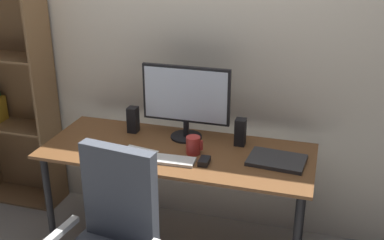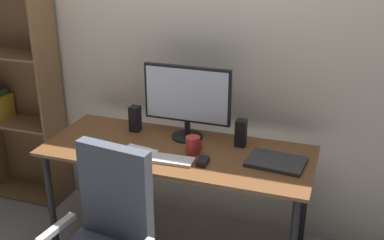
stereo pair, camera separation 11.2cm
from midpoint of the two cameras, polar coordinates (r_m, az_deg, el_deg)
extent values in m
cube|color=beige|center=(3.13, -0.10, 9.55)|extent=(6.40, 0.10, 2.60)
cube|color=brown|center=(2.87, -2.91, -3.78)|extent=(1.64, 0.65, 0.02)
cylinder|color=black|center=(3.16, -17.74, -9.98)|extent=(0.04, 0.04, 0.72)
cylinder|color=black|center=(3.55, -13.07, -5.70)|extent=(0.04, 0.04, 0.72)
cylinder|color=black|center=(3.16, 12.19, -9.39)|extent=(0.04, 0.04, 0.72)
cylinder|color=black|center=(3.03, -1.84, -2.00)|extent=(0.20, 0.20, 0.01)
cylinder|color=black|center=(3.01, -1.85, -1.03)|extent=(0.04, 0.04, 0.10)
cube|color=black|center=(2.92, -1.91, 3.10)|extent=(0.56, 0.03, 0.36)
cube|color=silver|center=(2.91, -2.00, 3.01)|extent=(0.53, 0.01, 0.33)
cube|color=silver|center=(2.73, -3.86, -4.84)|extent=(0.29, 0.12, 0.02)
cube|color=black|center=(2.70, 0.29, -4.99)|extent=(0.06, 0.10, 0.03)
cylinder|color=#B72D28|center=(2.80, -1.00, -3.06)|extent=(0.09, 0.09, 0.11)
cube|color=#B72D28|center=(2.78, -0.01, -3.09)|extent=(0.02, 0.01, 0.06)
cube|color=#2D2D30|center=(2.75, 9.02, -4.80)|extent=(0.34, 0.26, 0.02)
cube|color=black|center=(3.11, -8.13, 0.03)|extent=(0.06, 0.07, 0.17)
cube|color=black|center=(2.90, 4.74, -1.47)|extent=(0.06, 0.07, 0.17)
cube|color=white|center=(2.80, -8.51, -4.53)|extent=(0.26, 0.33, 0.00)
cube|color=#474C56|center=(2.43, -10.02, -8.82)|extent=(0.41, 0.12, 0.52)
cube|color=silver|center=(2.53, -16.84, -12.78)|extent=(0.07, 0.26, 0.03)
cube|color=brown|center=(3.52, -18.07, 2.77)|extent=(0.02, 0.28, 1.76)
cube|color=brown|center=(3.79, -20.79, 3.80)|extent=(0.62, 0.01, 1.76)
cube|color=brown|center=(4.04, -20.21, -8.60)|extent=(0.59, 0.26, 0.02)
cube|color=brown|center=(3.78, -21.42, -0.64)|extent=(0.59, 0.26, 0.02)
cube|color=brown|center=(3.62, -22.60, 7.09)|extent=(0.59, 0.26, 0.02)
camera|label=1|loc=(0.06, -91.14, -0.47)|focal=44.30mm
camera|label=2|loc=(0.06, 88.86, 0.47)|focal=44.30mm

